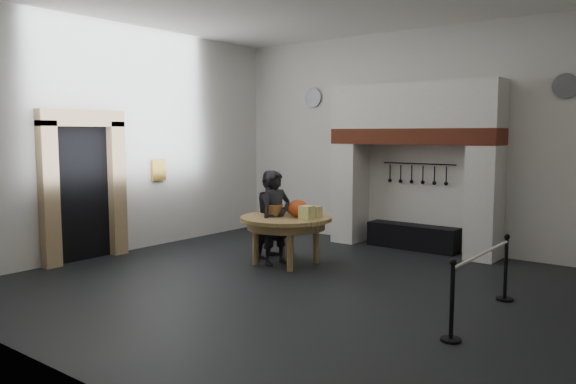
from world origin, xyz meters
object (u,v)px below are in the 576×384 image
Objects in this scene: visitor_near at (276,218)px; visitor_far at (273,214)px; barrier_post_far at (506,269)px; work_table at (286,218)px; iron_range at (413,237)px; barrier_post_near at (452,303)px.

visitor_near reaches higher than visitor_far.
visitor_near reaches higher than barrier_post_far.
work_table is at bearing -125.07° from visitor_far.
iron_range is 5.22m from barrier_post_near.
visitor_near reaches higher than iron_range.
barrier_post_far is at bearing -43.93° from iron_range.
barrier_post_far is (0.00, 2.00, 0.00)m from barrier_post_near.
visitor_far reaches higher than barrier_post_near.
barrier_post_near is (3.85, -1.86, -0.39)m from work_table.
barrier_post_near is (4.39, -2.14, -0.39)m from visitor_far.
visitor_far is (-0.54, 0.28, -0.00)m from work_table.
barrier_post_far is (3.99, 0.26, -0.40)m from visitor_near.
iron_range is 1.11× the size of visitor_near.
barrier_post_far is at bearing -73.16° from visitor_near.
iron_range is at bearing 136.07° from barrier_post_far.
work_table is 0.18m from visitor_near.
visitor_near is at bearing -138.62° from work_table.
visitor_far is 4.90m from barrier_post_near.
visitor_near is 4.37m from barrier_post_near.
barrier_post_near is at bearing -25.74° from work_table.
visitor_near is 0.57m from visitor_far.
visitor_near is 4.02m from barrier_post_far.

